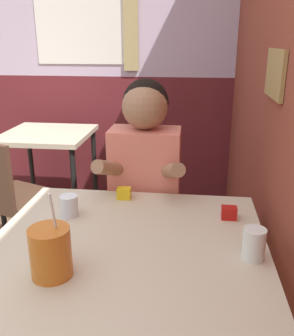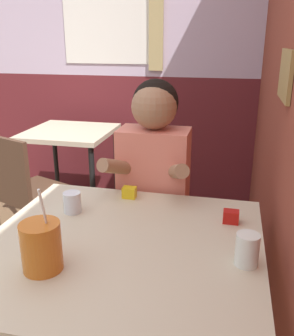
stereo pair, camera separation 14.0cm
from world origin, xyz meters
name	(u,v)px [view 2 (the right image)]	position (x,y,z in m)	size (l,w,h in m)	color
brick_wall_right	(288,52)	(1.16, 1.28, 1.35)	(0.08, 4.56, 2.70)	brown
back_wall	(127,45)	(-0.01, 2.59, 1.36)	(5.26, 0.09, 2.70)	silver
main_table	(121,258)	(0.58, 0.41, 0.67)	(0.98, 0.94, 0.73)	beige
background_table	(70,143)	(-0.32, 1.96, 0.63)	(0.65, 0.65, 0.73)	beige
chair_near_window	(24,187)	(-0.36, 1.32, 0.50)	(0.52, 0.52, 0.86)	#4C3323
person_seated	(154,195)	(0.57, 1.01, 0.67)	(0.42, 0.41, 1.24)	#EA7F6B
cocktail_pitcher	(41,246)	(0.38, 0.21, 0.81)	(0.12, 0.12, 0.28)	#C6661E
glass_near_pitcher	(72,202)	(0.31, 0.61, 0.78)	(0.07, 0.07, 0.09)	silver
glass_center	(247,250)	(1.00, 0.38, 0.79)	(0.07, 0.07, 0.11)	silver
condiment_ketchup	(231,217)	(0.95, 0.66, 0.76)	(0.06, 0.04, 0.05)	#B7140F
condiment_mustard	(129,192)	(0.50, 0.80, 0.76)	(0.06, 0.04, 0.05)	yellow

